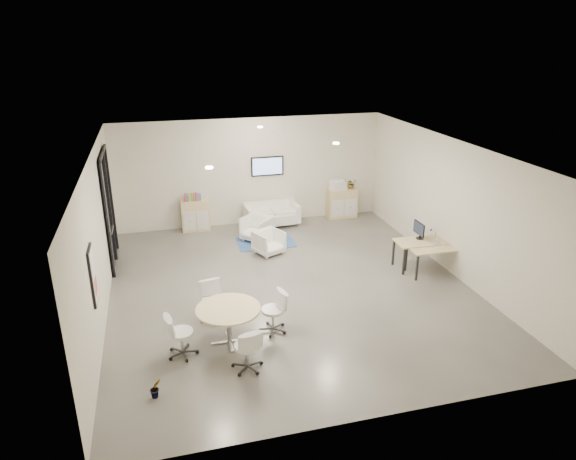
# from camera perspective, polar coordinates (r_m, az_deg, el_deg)

# --- Properties ---
(room_shell) EXTENTS (9.60, 10.60, 4.80)m
(room_shell) POSITION_cam_1_polar(r_m,az_deg,el_deg) (11.26, 0.22, 0.91)
(room_shell) COLOR #514E49
(room_shell) RESTS_ON ground
(glass_door) EXTENTS (0.09, 1.90, 2.85)m
(glass_door) POSITION_cam_1_polar(r_m,az_deg,el_deg) (13.38, -19.33, 2.54)
(glass_door) COLOR black
(glass_door) RESTS_ON room_shell
(artwork) EXTENTS (0.05, 0.54, 1.04)m
(artwork) POSITION_cam_1_polar(r_m,az_deg,el_deg) (9.54, -20.85, -4.77)
(artwork) COLOR black
(artwork) RESTS_ON room_shell
(wall_tv) EXTENTS (0.98, 0.06, 0.58)m
(wall_tv) POSITION_cam_1_polar(r_m,az_deg,el_deg) (15.48, -2.32, 7.10)
(wall_tv) COLOR black
(wall_tv) RESTS_ON room_shell
(ceiling_spots) EXTENTS (3.14, 4.14, 0.03)m
(ceiling_spots) POSITION_cam_1_polar(r_m,az_deg,el_deg) (11.56, -1.83, 9.58)
(ceiling_spots) COLOR #FFEAC6
(ceiling_spots) RESTS_ON room_shell
(sideboard_left) EXTENTS (0.81, 0.42, 0.91)m
(sideboard_left) POSITION_cam_1_polar(r_m,az_deg,el_deg) (15.35, -10.25, 1.61)
(sideboard_left) COLOR tan
(sideboard_left) RESTS_ON room_shell
(sideboard_right) EXTENTS (0.93, 0.45, 0.93)m
(sideboard_right) POSITION_cam_1_polar(r_m,az_deg,el_deg) (16.30, 6.00, 3.01)
(sideboard_right) COLOR tan
(sideboard_right) RESTS_ON room_shell
(books) EXTENTS (0.47, 0.14, 0.22)m
(books) POSITION_cam_1_polar(r_m,az_deg,el_deg) (15.18, -10.54, 3.62)
(books) COLOR red
(books) RESTS_ON sideboard_left
(printer) EXTENTS (0.50, 0.44, 0.31)m
(printer) POSITION_cam_1_polar(r_m,az_deg,el_deg) (16.07, 5.56, 5.04)
(printer) COLOR white
(printer) RESTS_ON sideboard_right
(loveseat) EXTENTS (1.65, 0.90, 0.60)m
(loveseat) POSITION_cam_1_polar(r_m,az_deg,el_deg) (15.55, -1.89, 1.69)
(loveseat) COLOR silver
(loveseat) RESTS_ON room_shell
(blue_rug) EXTENTS (1.58, 1.07, 0.01)m
(blue_rug) POSITION_cam_1_polar(r_m,az_deg,el_deg) (14.36, -2.50, -1.36)
(blue_rug) COLOR #33529C
(blue_rug) RESTS_ON room_shell
(armchair_left) EXTENTS (1.01, 1.01, 0.76)m
(armchair_left) POSITION_cam_1_polar(r_m,az_deg,el_deg) (14.42, -3.47, 0.30)
(armchair_left) COLOR silver
(armchair_left) RESTS_ON room_shell
(armchair_right) EXTENTS (0.87, 0.85, 0.69)m
(armchair_right) POSITION_cam_1_polar(r_m,az_deg,el_deg) (13.53, -2.14, -1.26)
(armchair_right) COLOR silver
(armchair_right) RESTS_ON room_shell
(desk_rear) EXTENTS (1.37, 0.72, 0.70)m
(desk_rear) POSITION_cam_1_polar(r_m,az_deg,el_deg) (13.07, 14.72, -1.46)
(desk_rear) COLOR tan
(desk_rear) RESTS_ON room_shell
(desk_front) EXTENTS (1.30, 0.65, 0.68)m
(desk_front) POSITION_cam_1_polar(r_m,az_deg,el_deg) (12.84, 16.03, -2.11)
(desk_front) COLOR tan
(desk_front) RESTS_ON room_shell
(monitor) EXTENTS (0.20, 0.50, 0.44)m
(monitor) POSITION_cam_1_polar(r_m,az_deg,el_deg) (13.06, 14.37, 0.01)
(monitor) COLOR black
(monitor) RESTS_ON desk_rear
(round_table) EXTENTS (1.21, 1.21, 0.73)m
(round_table) POSITION_cam_1_polar(r_m,az_deg,el_deg) (9.67, -6.65, -9.04)
(round_table) COLOR tan
(round_table) RESTS_ON room_shell
(meeting_chairs) EXTENTS (2.46, 2.46, 0.82)m
(meeting_chairs) POSITION_cam_1_polar(r_m,az_deg,el_deg) (9.80, -6.59, -10.26)
(meeting_chairs) COLOR white
(meeting_chairs) RESTS_ON room_shell
(plant_cabinet) EXTENTS (0.32, 0.34, 0.24)m
(plant_cabinet) POSITION_cam_1_polar(r_m,az_deg,el_deg) (16.21, 7.06, 5.03)
(plant_cabinet) COLOR #3F7F3F
(plant_cabinet) RESTS_ON sideboard_right
(plant_floor) EXTENTS (0.29, 0.38, 0.15)m
(plant_floor) POSITION_cam_1_polar(r_m,az_deg,el_deg) (8.90, -14.46, -17.12)
(plant_floor) COLOR #3F7F3F
(plant_floor) RESTS_ON room_shell
(cup) EXTENTS (0.13, 0.12, 0.11)m
(cup) POSITION_cam_1_polar(r_m,az_deg,el_deg) (12.96, 16.28, -1.32)
(cup) COLOR white
(cup) RESTS_ON desk_front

